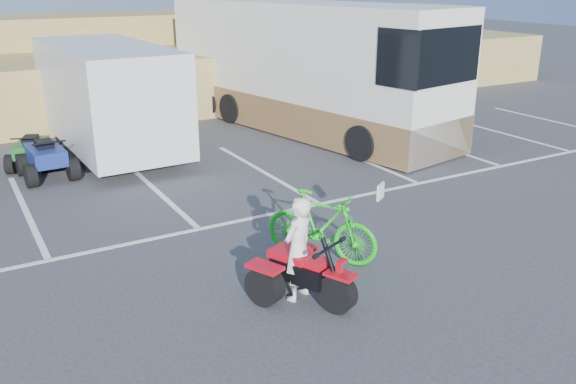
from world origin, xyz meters
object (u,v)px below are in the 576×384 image
green_dirt_bike (321,226)px  quad_atv_blue (49,178)px  cargo_trailer (108,95)px  rv_motorhome (304,76)px  red_trike_atv (306,300)px  quad_atv_green (35,167)px  rider (298,249)px

green_dirt_bike → quad_atv_blue: 7.62m
cargo_trailer → rv_motorhome: bearing=-4.4°
red_trike_atv → quad_atv_green: size_ratio=1.11×
cargo_trailer → quad_atv_blue: bearing=-143.0°
red_trike_atv → cargo_trailer: cargo_trailer is taller
quad_atv_green → cargo_trailer: bearing=34.9°
cargo_trailer → rv_motorhome: 5.87m
rider → cargo_trailer: bearing=-112.4°
quad_atv_blue → quad_atv_green: bearing=95.8°
quad_atv_blue → quad_atv_green: size_ratio=1.13×
quad_atv_green → rider: bearing=-53.8°
cargo_trailer → rv_motorhome: size_ratio=0.58×
quad_atv_green → green_dirt_bike: bearing=-45.7°
rider → cargo_trailer: cargo_trailer is taller
red_trike_atv → green_dirt_bike: 1.55m
rv_motorhome → quad_atv_green: rv_motorhome is taller
rider → quad_atv_blue: rider is taller
cargo_trailer → quad_atv_blue: 2.94m
red_trike_atv → green_dirt_bike: (0.94, 1.08, 0.60)m
green_dirt_bike → quad_atv_blue: green_dirt_bike is taller
rv_motorhome → red_trike_atv: bearing=-131.9°
rider → quad_atv_blue: (-2.22, 7.81, -0.79)m
cargo_trailer → quad_atv_green: bearing=-168.0°
green_dirt_bike → rv_motorhome: bearing=27.6°
rider → rv_motorhome: bearing=-145.6°
rv_motorhome → quad_atv_blue: bearing=178.3°
quad_atv_blue → red_trike_atv: bearing=-77.0°
red_trike_atv → quad_atv_green: (-2.45, 9.00, 0.00)m
rv_motorhome → quad_atv_green: 8.15m
rider → quad_atv_green: rider is taller
rider → rv_motorhome: (5.60, 9.10, 0.83)m
green_dirt_bike → rv_motorhome: size_ratio=0.19×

